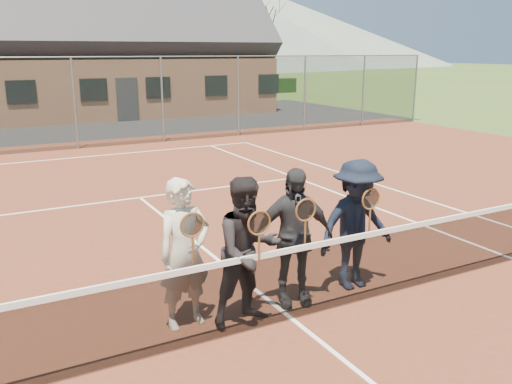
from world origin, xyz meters
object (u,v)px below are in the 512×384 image
player_b (248,251)px  player_d (356,225)px  clubhouse (112,35)px  player_a (185,254)px  tennis_net (293,280)px  player_c (293,237)px

player_b → player_d: 1.76m
clubhouse → player_a: bearing=-102.4°
clubhouse → player_a: 24.25m
clubhouse → player_b: clubhouse is taller
clubhouse → player_d: 23.94m
clubhouse → player_b: bearing=-100.7°
tennis_net → player_b: player_b is taller
player_a → player_d: size_ratio=1.00×
player_a → tennis_net: bearing=-23.5°
player_d → player_c: bearing=-179.0°
player_a → player_d: 2.44m
player_c → player_b: bearing=-166.4°
player_b → player_d: bearing=6.4°
tennis_net → clubhouse: size_ratio=0.75×
clubhouse → player_a: size_ratio=8.67×
player_a → player_b: same height
clubhouse → player_c: clubhouse is taller
player_c → player_d: (1.02, 0.02, -0.00)m
tennis_net → player_c: bearing=58.2°
tennis_net → player_c: size_ratio=6.49×
player_b → player_c: (0.74, 0.18, 0.00)m
tennis_net → clubhouse: clubhouse is taller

